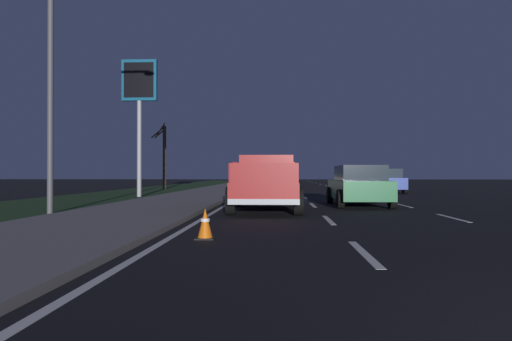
% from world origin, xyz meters
% --- Properties ---
extents(ground, '(144.00, 144.00, 0.00)m').
position_xyz_m(ground, '(27.00, 0.00, 0.00)').
color(ground, black).
extents(sidewalk_shoulder, '(108.00, 4.00, 0.12)m').
position_xyz_m(sidewalk_shoulder, '(27.00, 7.45, 0.06)').
color(sidewalk_shoulder, slate).
rests_on(sidewalk_shoulder, ground).
extents(grass_verge, '(108.00, 6.00, 0.01)m').
position_xyz_m(grass_verge, '(27.00, 12.45, 0.00)').
color(grass_verge, '#1E3819').
rests_on(grass_verge, ground).
extents(lane_markings, '(108.00, 7.04, 0.01)m').
position_xyz_m(lane_markings, '(30.05, 3.07, 0.00)').
color(lane_markings, silver).
rests_on(lane_markings, ground).
extents(pickup_truck, '(5.43, 2.29, 1.87)m').
position_xyz_m(pickup_truck, '(12.87, 3.50, 0.91)').
color(pickup_truck, maroon).
rests_on(pickup_truck, ground).
extents(sedan_green, '(4.42, 2.06, 1.54)m').
position_xyz_m(sedan_green, '(14.82, 0.03, 0.78)').
color(sedan_green, '#14592D').
rests_on(sedan_green, ground).
extents(sedan_tan, '(4.43, 2.07, 1.54)m').
position_xyz_m(sedan_tan, '(39.49, 3.68, 0.78)').
color(sedan_tan, '#9E845B').
rests_on(sedan_tan, ground).
extents(sedan_white, '(4.44, 2.09, 1.54)m').
position_xyz_m(sedan_white, '(25.62, 3.44, 0.78)').
color(sedan_white, silver).
rests_on(sedan_white, ground).
extents(sedan_blue, '(4.42, 2.05, 1.54)m').
position_xyz_m(sedan_blue, '(26.94, -3.68, 0.78)').
color(sedan_blue, navy).
rests_on(sedan_blue, ground).
extents(gas_price_sign, '(0.27, 1.90, 7.34)m').
position_xyz_m(gas_price_sign, '(21.29, 10.54, 5.54)').
color(gas_price_sign, '#99999E').
rests_on(gas_price_sign, ground).
extents(street_light_near, '(0.36, 1.97, 8.41)m').
position_xyz_m(street_light_near, '(10.88, 9.80, 5.03)').
color(street_light_near, '#4C4C51').
rests_on(street_light_near, ground).
extents(bare_tree_far, '(1.09, 1.14, 5.32)m').
position_xyz_m(bare_tree_far, '(33.49, 12.31, 2.73)').
color(bare_tree_far, '#423323').
rests_on(bare_tree_far, ground).
extents(traffic_cone_near, '(0.36, 0.36, 0.58)m').
position_xyz_m(traffic_cone_near, '(5.74, 4.45, 0.28)').
color(traffic_cone_near, black).
rests_on(traffic_cone_near, ground).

